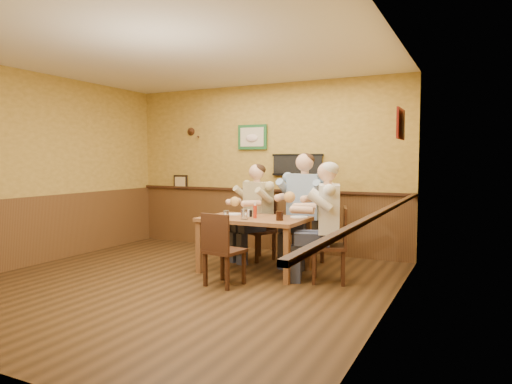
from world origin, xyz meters
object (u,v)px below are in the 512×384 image
Objects in this scene: water_glass_left at (226,215)px; salt_shaker at (248,213)px; diner_tan_shirt at (258,217)px; water_glass_mid at (244,214)px; diner_blue_polo at (305,215)px; diner_white_elder at (329,229)px; hot_sauce_bottle at (255,211)px; chair_right_end at (329,245)px; chair_back_left at (258,230)px; chair_back_right at (305,230)px; dining_table at (254,224)px; pepper_shaker at (251,214)px; cola_tumbler at (280,216)px; chair_near_side at (225,249)px.

salt_shaker is at bearing 62.84° from water_glass_left.
water_glass_mid is (0.27, -0.96, 0.16)m from diner_tan_shirt.
diner_blue_polo is 1.01m from diner_white_elder.
hot_sauce_bottle is 0.19m from salt_shaker.
diner_blue_polo is at bearing 63.67° from hot_sauce_bottle.
chair_back_left is at bearing -136.13° from chair_right_end.
chair_right_end is at bearing 10.30° from water_glass_left.
diner_tan_shirt is at bearing -171.35° from chair_back_right.
salt_shaker is at bearing 165.70° from dining_table.
water_glass_left reaches higher than pepper_shaker.
cola_tumbler reaches higher than salt_shaker.
dining_table is 1.09m from chair_right_end.
chair_near_side is 0.87m from salt_shaker.
diner_white_elder is 1.14m from pepper_shaker.
water_glass_left is 0.39m from hot_sauce_bottle.
chair_back_left reaches higher than salt_shaker.
cola_tumbler is 1.24× the size of salt_shaker.
cola_tumbler is 0.39m from hot_sauce_bottle.
diner_tan_shirt is at bearing -136.13° from chair_right_end.
hot_sauce_bottle is (0.34, -0.79, 0.39)m from chair_back_left.
diner_white_elder is (1.07, -0.05, 0.02)m from dining_table.
water_glass_mid is 0.19m from hot_sauce_bottle.
diner_white_elder reaches higher than chair_back_left.
diner_white_elder is at bearing -5.79° from chair_back_left.
diner_tan_shirt reaches higher than dining_table.
water_glass_mid is (0.00, 0.51, 0.37)m from chair_near_side.
salt_shaker reaches higher than pepper_shaker.
dining_table is at bearing 85.13° from water_glass_mid.
diner_white_elder is at bearing 10.30° from water_glass_left.
diner_white_elder is 1.03m from hot_sauce_bottle.
diner_white_elder is 14.76× the size of pepper_shaker.
chair_right_end is 0.72m from cola_tumbler.
hot_sauce_bottle is at bearing 33.98° from water_glass_left.
hot_sauce_bottle is at bearing -88.33° from chair_near_side.
dining_table is 1.52× the size of chair_back_left.
diner_blue_polo is 1.28m from water_glass_left.
pepper_shaker is at bearing -120.36° from chair_back_right.
chair_near_side is 0.87m from pepper_shaker.
cola_tumbler is (0.46, 0.62, 0.36)m from chair_near_side.
water_glass_mid is at bearing -94.87° from dining_table.
pepper_shaker is at bearing 99.19° from water_glass_mid.
chair_back_right reaches higher than chair_near_side.
chair_near_side is at bearing -62.16° from water_glass_left.
chair_near_side is at bearing -101.92° from chair_back_right.
chair_back_right reaches higher than cola_tumbler.
salt_shaker is (0.19, -0.68, 0.14)m from diner_tan_shirt.
chair_back_left is at bearing 0.00° from diner_tan_shirt.
chair_right_end is (0.61, -0.80, -0.04)m from chair_back_right.
chair_back_left is 1.06m from water_glass_mid.
dining_table is 0.18m from salt_shaker.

